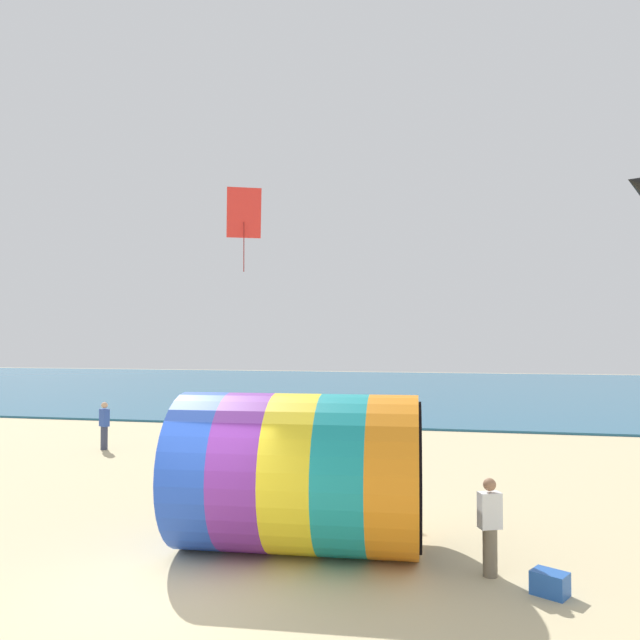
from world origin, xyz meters
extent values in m
plane|color=#CCBA8C|center=(0.00, 0.00, 0.00)|extent=(120.00, 120.00, 0.00)
cube|color=#236084|center=(0.00, 37.72, 0.05)|extent=(120.00, 40.00, 0.10)
cylinder|color=blue|center=(-0.38, 2.30, 1.46)|extent=(1.04, 2.95, 2.91)
cylinder|color=purple|center=(0.50, 2.35, 1.46)|extent=(1.04, 2.95, 2.91)
cylinder|color=yellow|center=(1.39, 2.39, 1.46)|extent=(1.04, 2.95, 2.91)
cylinder|color=teal|center=(2.27, 2.44, 1.46)|extent=(1.04, 2.95, 2.91)
cylinder|color=orange|center=(3.15, 2.49, 1.46)|extent=(1.04, 2.95, 2.91)
cylinder|color=black|center=(3.61, 2.51, 1.46)|extent=(0.20, 2.68, 2.68)
cylinder|color=#726651|center=(4.79, 1.85, 0.40)|extent=(0.24, 0.24, 0.79)
cube|color=white|center=(4.79, 1.85, 1.09)|extent=(0.42, 0.34, 0.59)
sphere|color=#9E7051|center=(4.79, 1.85, 1.51)|extent=(0.21, 0.21, 0.21)
cube|color=red|center=(-2.57, 10.93, 8.12)|extent=(1.18, 0.73, 1.65)
cylinder|color=maroon|center=(-2.57, 10.93, 6.97)|extent=(0.03, 0.03, 1.67)
cylinder|color=#383D56|center=(-4.06, 12.22, 0.44)|extent=(0.24, 0.24, 0.88)
cube|color=red|center=(-4.06, 12.22, 1.21)|extent=(0.42, 0.36, 0.66)
sphere|color=tan|center=(-4.06, 12.22, 1.67)|extent=(0.24, 0.24, 0.24)
cylinder|color=#383D56|center=(-7.71, 11.02, 0.41)|extent=(0.24, 0.24, 0.81)
cube|color=#2D4CA5|center=(-7.71, 11.02, 1.12)|extent=(0.42, 0.38, 0.61)
sphere|color=tan|center=(-7.71, 11.02, 1.55)|extent=(0.22, 0.22, 0.22)
cube|color=#2659B2|center=(5.64, 1.26, 0.18)|extent=(0.63, 0.57, 0.36)
camera|label=1|loc=(4.13, -8.93, 3.99)|focal=35.00mm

